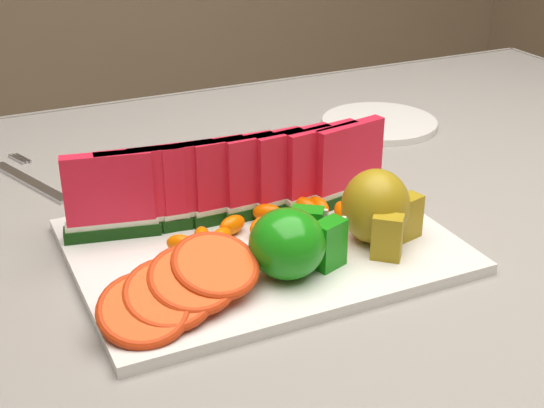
{
  "coord_description": "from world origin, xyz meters",
  "views": [
    {
      "loc": [
        -0.39,
        -0.73,
        1.17
      ],
      "look_at": [
        -0.08,
        -0.06,
        0.81
      ],
      "focal_mm": 50.0,
      "sensor_mm": 36.0,
      "label": 1
    }
  ],
  "objects_px": {
    "apple_cluster": "(293,243)",
    "pear_cluster": "(378,209)",
    "fork": "(29,180)",
    "platter": "(261,246)",
    "side_plate": "(379,123)"
  },
  "relations": [
    {
      "from": "pear_cluster",
      "to": "side_plate",
      "type": "bearing_deg",
      "value": 56.94
    },
    {
      "from": "pear_cluster",
      "to": "side_plate",
      "type": "xyz_separation_m",
      "value": [
        0.22,
        0.34,
        -0.05
      ]
    },
    {
      "from": "platter",
      "to": "pear_cluster",
      "type": "bearing_deg",
      "value": -24.47
    },
    {
      "from": "platter",
      "to": "pear_cluster",
      "type": "distance_m",
      "value": 0.13
    },
    {
      "from": "platter",
      "to": "fork",
      "type": "height_order",
      "value": "platter"
    },
    {
      "from": "pear_cluster",
      "to": "platter",
      "type": "bearing_deg",
      "value": 155.53
    },
    {
      "from": "fork",
      "to": "pear_cluster",
      "type": "bearing_deg",
      "value": -48.23
    },
    {
      "from": "apple_cluster",
      "to": "side_plate",
      "type": "bearing_deg",
      "value": 47.08
    },
    {
      "from": "pear_cluster",
      "to": "fork",
      "type": "xyz_separation_m",
      "value": [
        -0.31,
        0.35,
        -0.05
      ]
    },
    {
      "from": "side_plate",
      "to": "fork",
      "type": "distance_m",
      "value": 0.53
    },
    {
      "from": "pear_cluster",
      "to": "fork",
      "type": "height_order",
      "value": "pear_cluster"
    },
    {
      "from": "fork",
      "to": "apple_cluster",
      "type": "bearing_deg",
      "value": -61.4
    },
    {
      "from": "platter",
      "to": "pear_cluster",
      "type": "xyz_separation_m",
      "value": [
        0.11,
        -0.05,
        0.04
      ]
    },
    {
      "from": "apple_cluster",
      "to": "pear_cluster",
      "type": "bearing_deg",
      "value": 9.77
    },
    {
      "from": "platter",
      "to": "apple_cluster",
      "type": "bearing_deg",
      "value": -88.09
    }
  ]
}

